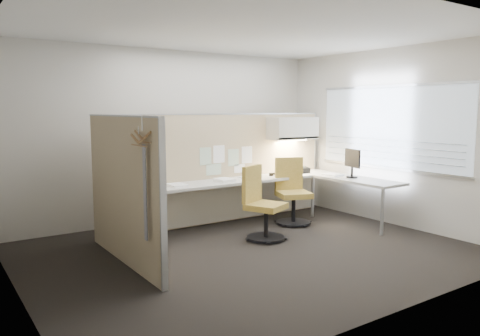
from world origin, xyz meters
TOP-DOWN VIEW (x-y plane):
  - floor at (0.00, 0.00)m, footprint 5.50×4.50m
  - ceiling at (0.00, 0.00)m, footprint 5.50×4.50m
  - wall_back at (0.00, 2.25)m, footprint 5.50×0.02m
  - wall_front at (0.00, -2.25)m, footprint 5.50×0.02m
  - wall_left at (-2.75, 0.00)m, footprint 0.02×4.50m
  - wall_right at (2.75, 0.00)m, footprint 0.02×4.50m
  - window_pane at (2.73, 0.00)m, footprint 0.01×2.80m
  - partition_back at (0.55, 1.60)m, footprint 4.10×0.06m
  - partition_left at (-1.50, 0.50)m, footprint 0.06×2.20m
  - desk at (0.93, 1.13)m, footprint 4.00×2.07m
  - overhead_bin at (1.90, 1.39)m, footprint 0.90×0.36m
  - task_light_strip at (1.90, 1.39)m, footprint 0.60×0.06m
  - pinned_papers at (0.63, 1.57)m, footprint 1.01×0.00m
  - poster at (-1.05, 1.57)m, footprint 0.28×0.00m
  - chair_left at (0.47, 0.39)m, footprint 0.63×0.65m
  - chair_right at (1.44, 0.85)m, footprint 0.63×0.64m
  - monitor at (2.30, 0.38)m, footprint 0.18×0.43m
  - phone at (2.04, 1.28)m, footprint 0.24×0.22m
  - stapler at (1.39, 1.28)m, footprint 0.14×0.09m
  - tape_dispenser at (1.69, 1.24)m, footprint 0.11×0.09m
  - coat_hook at (-1.58, -0.29)m, footprint 0.18×0.43m
  - paper_stack_0 at (-1.02, 1.25)m, footprint 0.25×0.32m
  - paper_stack_1 at (-0.40, 1.28)m, footprint 0.24×0.31m
  - paper_stack_2 at (0.39, 1.23)m, footprint 0.23×0.30m
  - paper_stack_3 at (0.91, 1.31)m, footprint 0.24×0.30m
  - paper_stack_4 at (1.51, 1.21)m, footprint 0.29×0.34m
  - paper_stack_5 at (2.24, 0.75)m, footprint 0.25×0.32m

SIDE VIEW (x-z plane):
  - floor at x=0.00m, z-range -0.01..0.00m
  - chair_left at x=0.47m, z-range -0.03..0.99m
  - chair_right at x=1.44m, z-range -0.03..1.01m
  - desk at x=0.93m, z-range 0.24..0.97m
  - paper_stack_3 at x=0.91m, z-range 0.73..0.74m
  - paper_stack_4 at x=1.51m, z-range 0.73..0.75m
  - paper_stack_1 at x=-0.40m, z-range 0.73..0.75m
  - paper_stack_5 at x=2.24m, z-range 0.73..0.75m
  - paper_stack_0 at x=-1.02m, z-range 0.73..0.76m
  - paper_stack_2 at x=0.39m, z-range 0.73..0.77m
  - stapler at x=1.39m, z-range 0.73..0.78m
  - tape_dispenser at x=1.69m, z-range 0.73..0.79m
  - phone at x=2.04m, z-range 0.72..0.84m
  - partition_back at x=0.55m, z-range 0.00..1.75m
  - partition_left at x=-1.50m, z-range 0.00..1.75m
  - monitor at x=2.30m, z-range 0.77..1.23m
  - pinned_papers at x=0.63m, z-range 0.80..1.27m
  - task_light_strip at x=1.90m, z-range 1.29..1.31m
  - wall_back at x=0.00m, z-range 0.00..2.80m
  - wall_front at x=0.00m, z-range 0.00..2.80m
  - wall_left at x=-2.75m, z-range 0.00..2.80m
  - wall_right at x=2.75m, z-range 0.00..2.80m
  - poster at x=-1.05m, z-range 1.24..1.59m
  - coat_hook at x=-1.58m, z-range 0.77..2.07m
  - overhead_bin at x=1.90m, z-range 1.32..1.70m
  - window_pane at x=2.73m, z-range 0.90..2.20m
  - ceiling at x=0.00m, z-range 2.80..2.81m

